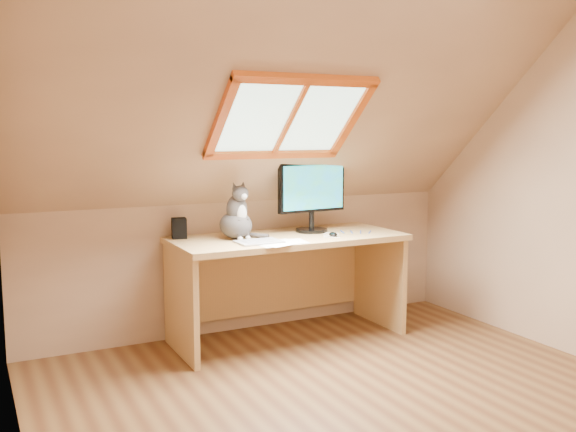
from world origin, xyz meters
TOP-DOWN VIEW (x-y plane):
  - ground at (0.00, 0.00)m, footprint 3.50×3.50m
  - room_shell at (0.00, -0.09)m, footprint 3.52×3.52m
  - desk at (0.16, 1.45)m, footprint 1.70×0.74m
  - monitor at (0.40, 1.46)m, footprint 0.57×0.24m
  - cat at (-0.23, 1.43)m, footprint 0.27×0.31m
  - desk_speaker at (-0.58, 1.63)m, footprint 0.12×0.12m
  - graphics_tablet at (-0.15, 1.20)m, footprint 0.31×0.22m
  - mouse at (0.43, 1.19)m, footprint 0.09×0.12m
  - papers at (-0.00, 1.12)m, footprint 0.35×0.30m
  - cables at (0.59, 1.26)m, footprint 0.51×0.26m

SIDE VIEW (x-z plane):
  - ground at x=0.00m, z-range 0.00..0.00m
  - desk at x=0.16m, z-range 0.16..0.93m
  - papers at x=0.00m, z-range 0.77..0.78m
  - cables at x=0.59m, z-range 0.77..0.78m
  - graphics_tablet at x=-0.15m, z-range 0.77..0.79m
  - mouse at x=0.43m, z-range 0.77..0.81m
  - desk_speaker at x=-0.58m, z-range 0.77..0.92m
  - cat at x=-0.23m, z-range 0.71..1.13m
  - monitor at x=0.40m, z-range 0.81..1.34m
  - room_shell at x=0.00m, z-range 0.23..2.64m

